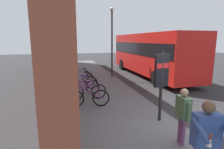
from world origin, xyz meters
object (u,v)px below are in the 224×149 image
(bicycle_beside_lamp, at_px, (79,76))
(tourist_with_hotdogs, at_px, (207,136))
(bicycle_far_end, at_px, (88,91))
(transit_info_sign, at_px, (162,75))
(street_lamp, at_px, (112,37))
(pedestrian_crossing_street, at_px, (183,111))
(city_bus, at_px, (150,52))
(bicycle_leaning_wall, at_px, (83,87))
(bicycle_end_of_row, at_px, (89,98))
(bicycle_under_window, at_px, (81,79))
(bicycle_nearest_sign, at_px, (82,82))

(bicycle_beside_lamp, distance_m, tourist_with_hotdogs, 9.52)
(bicycle_far_end, distance_m, tourist_with_hotdogs, 5.93)
(transit_info_sign, distance_m, street_lamp, 7.71)
(transit_info_sign, bearing_deg, pedestrian_crossing_street, 173.05)
(transit_info_sign, bearing_deg, city_bus, -23.76)
(bicycle_beside_lamp, height_order, transit_info_sign, transit_info_sign)
(bicycle_leaning_wall, height_order, city_bus, city_bus)
(bicycle_far_end, xyz_separation_m, transit_info_sign, (-2.89, -2.12, 1.21))
(bicycle_end_of_row, distance_m, bicycle_under_window, 3.67)
(bicycle_end_of_row, xyz_separation_m, city_bus, (6.20, -5.79, 1.41))
(bicycle_end_of_row, xyz_separation_m, pedestrian_crossing_street, (-3.40, -2.03, 0.54))
(bicycle_nearest_sign, xyz_separation_m, street_lamp, (2.76, -2.48, 2.59))
(bicycle_beside_lamp, relative_size, transit_info_sign, 0.73)
(bicycle_nearest_sign, bearing_deg, bicycle_leaning_wall, 175.89)
(bicycle_nearest_sign, distance_m, city_bus, 6.81)
(bicycle_far_end, bearing_deg, tourist_with_hotdogs, -165.81)
(city_bus, bearing_deg, bicycle_far_end, 132.62)
(bicycle_far_end, bearing_deg, bicycle_beside_lamp, 1.26)
(bicycle_nearest_sign, distance_m, street_lamp, 4.52)
(transit_info_sign, bearing_deg, bicycle_under_window, 21.41)
(bicycle_end_of_row, bearing_deg, transit_info_sign, -131.37)
(transit_info_sign, bearing_deg, bicycle_beside_lamp, 18.59)
(bicycle_leaning_wall, xyz_separation_m, city_bus, (4.30, -5.85, 1.41))
(bicycle_nearest_sign, height_order, street_lamp, street_lamp)
(bicycle_under_window, bearing_deg, transit_info_sign, -158.59)
(street_lamp, bearing_deg, city_bus, -80.24)
(bicycle_far_end, relative_size, bicycle_leaning_wall, 1.01)
(bicycle_nearest_sign, distance_m, tourist_with_hotdogs, 7.82)
(bicycle_leaning_wall, height_order, transit_info_sign, transit_info_sign)
(bicycle_nearest_sign, height_order, city_bus, city_bus)
(bicycle_far_end, distance_m, street_lamp, 5.87)
(bicycle_end_of_row, relative_size, tourist_with_hotdogs, 1.03)
(bicycle_end_of_row, xyz_separation_m, transit_info_sign, (-1.94, -2.20, 1.21))
(bicycle_far_end, xyz_separation_m, bicycle_nearest_sign, (1.93, 0.07, 0.00))
(bicycle_end_of_row, distance_m, transit_info_sign, 3.18)
(bicycle_nearest_sign, relative_size, tourist_with_hotdogs, 1.04)
(bicycle_leaning_wall, relative_size, bicycle_beside_lamp, 1.00)
(pedestrian_crossing_street, height_order, tourist_with_hotdogs, tourist_with_hotdogs)
(city_bus, height_order, pedestrian_crossing_street, city_bus)
(transit_info_sign, distance_m, pedestrian_crossing_street, 1.62)
(bicycle_end_of_row, bearing_deg, tourist_with_hotdogs, -162.25)
(pedestrian_crossing_street, bearing_deg, city_bus, -21.39)
(bicycle_end_of_row, distance_m, city_bus, 8.60)
(bicycle_beside_lamp, relative_size, city_bus, 0.17)
(city_bus, bearing_deg, street_lamp, 99.76)
(bicycle_beside_lamp, bearing_deg, transit_info_sign, -161.41)
(bicycle_far_end, relative_size, pedestrian_crossing_street, 1.16)
(transit_info_sign, bearing_deg, street_lamp, -2.15)
(bicycle_leaning_wall, xyz_separation_m, transit_info_sign, (-3.84, -2.26, 1.21))
(bicycle_nearest_sign, bearing_deg, pedestrian_crossing_street, -162.21)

